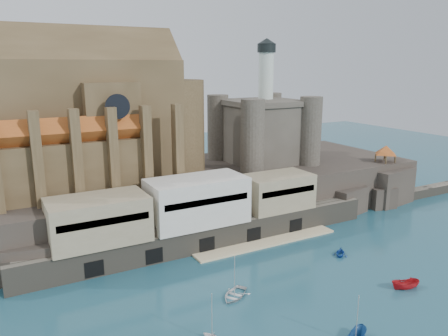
% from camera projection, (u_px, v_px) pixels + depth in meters
% --- Properties ---
extents(ground, '(300.00, 300.00, 0.00)m').
position_uv_depth(ground, '(322.00, 286.00, 66.88)').
color(ground, '#1A4656').
rests_on(ground, ground).
extents(promontory, '(100.00, 36.00, 10.00)m').
position_uv_depth(promontory, '(206.00, 192.00, 99.22)').
color(promontory, black).
rests_on(promontory, ground).
extents(quay, '(70.00, 12.00, 13.05)m').
position_uv_depth(quay, '(197.00, 215.00, 80.37)').
color(quay, '#5E584B').
rests_on(quay, ground).
extents(church, '(47.00, 25.93, 30.51)m').
position_uv_depth(church, '(91.00, 122.00, 86.13)').
color(church, '#4B3A23').
rests_on(church, promontory).
extents(castle_keep, '(21.20, 21.20, 29.30)m').
position_uv_depth(castle_keep, '(263.00, 128.00, 105.25)').
color(castle_keep, '#413C33').
rests_on(castle_keep, promontory).
extents(rock_outcrop, '(14.50, 10.50, 8.70)m').
position_uv_depth(rock_outcrop, '(383.00, 186.00, 107.73)').
color(rock_outcrop, black).
rests_on(rock_outcrop, ground).
extents(pavilion, '(6.40, 6.40, 5.40)m').
position_uv_depth(pavilion, '(386.00, 151.00, 105.86)').
color(pavilion, '#4B3A23').
rests_on(pavilion, rock_outcrop).
extents(boat_5, '(2.20, 2.16, 4.65)m').
position_uv_depth(boat_5, '(405.00, 289.00, 66.15)').
color(boat_5, red).
rests_on(boat_5, ground).
extents(boat_6, '(3.17, 3.89, 5.52)m').
position_uv_depth(boat_6, '(234.00, 296.00, 63.90)').
color(boat_6, silver).
rests_on(boat_6, ground).
extents(boat_7, '(3.29, 3.45, 3.44)m').
position_uv_depth(boat_7, '(340.00, 255.00, 77.69)').
color(boat_7, '#133E9C').
rests_on(boat_7, ground).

